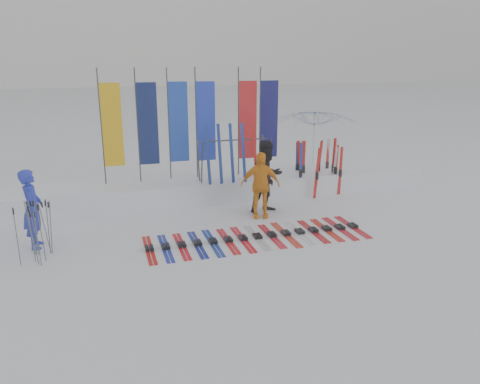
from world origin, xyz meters
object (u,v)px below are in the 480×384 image
object	(u,v)px
person_blue	(32,209)
ski_rack	(234,154)
person_yellow	(260,185)
ski_row	(257,237)
person_black	(267,177)
tent_canopy	(315,145)

from	to	relation	value
person_blue	ski_rack	size ratio (longest dim) A/B	0.87
person_yellow	person_blue	bearing A→B (deg)	-161.96
ski_row	ski_rack	distance (m)	3.41
person_black	person_yellow	bearing A→B (deg)	-152.58
person_black	tent_canopy	size ratio (longest dim) A/B	0.72
person_black	person_blue	bearing A→B (deg)	168.75
person_yellow	ski_row	size ratio (longest dim) A/B	0.34
person_black	person_yellow	xyz separation A→B (m)	(-0.32, -0.35, -0.11)
tent_canopy	ski_rack	size ratio (longest dim) A/B	1.34
tent_canopy	ski_row	world-z (taller)	tent_canopy
person_black	tent_canopy	xyz separation A→B (m)	(2.68, 2.67, 0.25)
person_blue	person_yellow	distance (m)	5.44
person_blue	ski_row	world-z (taller)	person_blue
person_blue	ski_rack	distance (m)	5.66
person_blue	tent_canopy	size ratio (longest dim) A/B	0.65
person_blue	tent_canopy	bearing A→B (deg)	-67.49
ski_row	ski_rack	size ratio (longest dim) A/B	2.53
person_blue	person_yellow	bearing A→B (deg)	-84.96
ski_row	person_black	bearing A→B (deg)	63.57
ski_row	ski_rack	bearing A→B (deg)	83.89
person_blue	person_black	distance (m)	5.81
person_black	ski_rack	world-z (taller)	person_black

